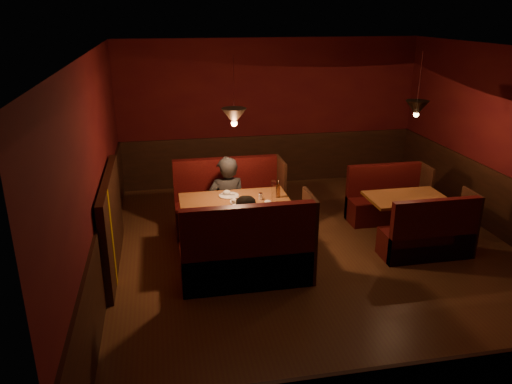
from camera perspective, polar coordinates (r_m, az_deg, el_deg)
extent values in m
cube|color=brown|center=(7.36, 7.52, -7.57)|extent=(6.00, 7.00, 0.01)
cube|color=#351D16|center=(6.55, 8.71, 15.62)|extent=(6.00, 7.00, 0.01)
cube|color=#3C080D|center=(10.09, 1.65, 9.01)|extent=(6.00, 0.01, 2.90)
cube|color=#3C080D|center=(3.94, 24.87, -11.54)|extent=(6.00, 0.01, 2.90)
cube|color=#3C080D|center=(6.51, -17.85, 1.75)|extent=(0.01, 7.00, 2.90)
cube|color=black|center=(10.29, 1.63, 3.79)|extent=(6.00, 0.04, 1.00)
cube|color=black|center=(6.85, -16.80, -5.79)|extent=(0.04, 7.00, 1.00)
cube|color=black|center=(8.53, 27.07, -2.02)|extent=(0.04, 7.00, 1.00)
cube|color=black|center=(7.15, -16.18, -3.30)|extent=(0.10, 2.20, 1.30)
cube|color=#BF990C|center=(6.64, -16.08, -5.13)|extent=(0.01, 0.12, 1.30)
cylinder|color=#333333|center=(6.69, -2.58, 11.99)|extent=(0.01, 0.01, 0.80)
cone|color=black|center=(6.75, -2.53, 8.63)|extent=(0.34, 0.34, 0.22)
sphere|color=#FFBF72|center=(6.77, -2.52, 7.88)|extent=(0.08, 0.08, 0.08)
cylinder|color=#333333|center=(7.63, 18.22, 12.04)|extent=(0.01, 0.01, 0.80)
cone|color=black|center=(7.69, 17.90, 9.10)|extent=(0.34, 0.34, 0.22)
sphere|color=#FFBF72|center=(7.71, 17.83, 8.44)|extent=(0.08, 0.08, 0.08)
cube|color=brown|center=(7.11, -2.38, -1.22)|extent=(1.56, 0.95, 0.06)
cylinder|color=black|center=(7.27, -2.33, -4.30)|extent=(0.16, 0.16, 0.78)
cylinder|color=black|center=(7.43, -2.29, -6.89)|extent=(0.63, 0.63, 0.04)
cylinder|color=silver|center=(7.02, -1.71, -1.17)|extent=(0.31, 0.31, 0.02)
cube|color=black|center=(7.01, -1.91, -0.93)|extent=(0.10, 0.09, 0.04)
ellipsoid|color=silver|center=(6.96, -2.52, -1.00)|extent=(0.08, 0.08, 0.06)
cube|color=tan|center=(6.89, -0.79, -1.31)|extent=(0.09, 0.05, 0.04)
cylinder|color=silver|center=(6.86, -1.76, -1.54)|extent=(0.13, 0.08, 0.01)
cylinder|color=silver|center=(7.27, -3.12, -0.42)|extent=(0.29, 0.29, 0.02)
ellipsoid|color=beige|center=(7.30, -3.36, -0.03)|extent=(0.11, 0.11, 0.06)
cube|color=silver|center=(7.28, -3.28, -0.31)|extent=(0.22, 0.09, 0.00)
cylinder|color=white|center=(7.13, 0.52, -0.48)|extent=(0.06, 0.06, 0.09)
cylinder|color=white|center=(7.42, 2.06, 0.65)|extent=(0.08, 0.08, 0.17)
cylinder|color=white|center=(6.95, 2.10, -0.73)|extent=(0.08, 0.08, 0.17)
cylinder|color=#47230F|center=(7.20, 2.53, 0.07)|extent=(0.07, 0.07, 0.18)
cylinder|color=#47230F|center=(7.16, 2.55, 1.04)|extent=(0.03, 0.03, 0.08)
ellipsoid|color=white|center=(6.99, 1.36, -1.13)|extent=(0.11, 0.09, 0.05)
cube|color=black|center=(8.06, -3.20, -2.86)|extent=(1.67, 0.61, 0.50)
cube|color=black|center=(8.16, -3.48, -0.05)|extent=(1.67, 0.13, 1.17)
cube|color=black|center=(8.08, 2.80, -0.22)|extent=(0.04, 0.61, 1.17)
cube|color=black|center=(6.61, -1.23, -8.25)|extent=(1.67, 0.61, 0.50)
cube|color=black|center=(6.25, -0.87, -6.58)|extent=(1.67, 0.13, 1.17)
cube|color=black|center=(6.65, 6.10, -4.99)|extent=(0.04, 0.61, 1.17)
cube|color=brown|center=(8.05, 16.85, -0.66)|extent=(1.20, 0.77, 0.05)
cylinder|color=black|center=(8.17, 16.61, -2.89)|extent=(0.13, 0.13, 0.63)
cylinder|color=black|center=(8.29, 16.41, -4.79)|extent=(0.51, 0.51, 0.04)
cube|color=black|center=(8.75, 14.62, -1.94)|extent=(1.29, 0.50, 0.41)
cube|color=black|center=(8.82, 14.25, 0.16)|extent=(1.29, 0.11, 0.95)
cube|color=black|center=(8.96, 18.62, 0.01)|extent=(0.04, 0.50, 0.95)
cube|color=black|center=(7.70, 18.71, -5.51)|extent=(1.29, 0.50, 0.41)
cube|color=black|center=(7.44, 19.66, -4.24)|extent=(1.29, 0.11, 0.95)
cube|color=black|center=(7.93, 23.13, -3.19)|extent=(0.04, 0.50, 0.95)
imported|color=black|center=(7.62, -3.38, 0.50)|extent=(0.64, 0.45, 1.68)
imported|color=black|center=(6.60, -0.83, -3.65)|extent=(0.82, 0.70, 1.46)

